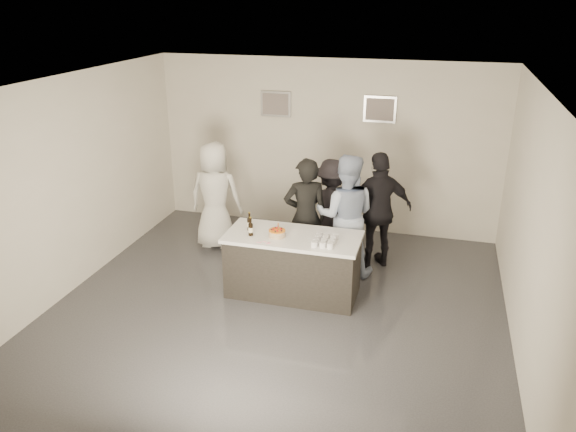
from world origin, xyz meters
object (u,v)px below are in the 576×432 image
object	(u,v)px
person_guest_right	(379,211)
person_guest_left	(215,196)
cake	(277,234)
bar_counter	(293,265)
beer_bottle_a	(249,221)
person_main_black	(306,217)
person_main_blue	(346,215)
person_guest_back	(332,208)
beer_bottle_b	(251,227)

from	to	relation	value
person_guest_right	person_guest_left	bearing A→B (deg)	-29.93
cake	person_guest_right	size ratio (longest dim) A/B	0.13
bar_counter	person_guest_right	world-z (taller)	person_guest_right
beer_bottle_a	person_main_black	xyz separation A→B (m)	(0.64, 0.70, -0.13)
person_guest_left	cake	bearing A→B (deg)	134.32
person_guest_left	person_main_blue	bearing A→B (deg)	167.07
person_main_black	person_guest_right	distance (m)	1.14
cake	person_main_black	world-z (taller)	person_main_black
person_main_blue	person_guest_back	world-z (taller)	person_main_blue
bar_counter	person_guest_back	size ratio (longest dim) A/B	1.16
person_guest_left	person_guest_back	xyz separation A→B (m)	(1.91, 0.19, -0.09)
beer_bottle_b	person_guest_right	xyz separation A→B (m)	(1.59, 1.38, -0.12)
beer_bottle_a	person_guest_back	world-z (taller)	person_guest_back
person_guest_left	beer_bottle_a	bearing A→B (deg)	126.62
person_guest_back	person_main_black	bearing A→B (deg)	81.25
person_guest_back	person_guest_right	bearing A→B (deg)	177.90
person_main_black	person_guest_back	world-z (taller)	person_main_black
beer_bottle_a	person_guest_back	distance (m)	1.67
beer_bottle_a	person_guest_right	bearing A→B (deg)	35.94
beer_bottle_a	beer_bottle_b	bearing A→B (deg)	-66.14
bar_counter	person_main_black	world-z (taller)	person_main_black
bar_counter	person_guest_left	bearing A→B (deg)	143.36
beer_bottle_a	person_guest_back	size ratio (longest dim) A/B	0.16
beer_bottle_a	person_guest_right	distance (m)	2.06
person_guest_right	beer_bottle_a	bearing A→B (deg)	6.05
bar_counter	person_main_black	bearing A→B (deg)	89.85
beer_bottle_b	bar_counter	bearing A→B (deg)	15.28
person_main_blue	beer_bottle_a	bearing A→B (deg)	28.96
person_guest_left	person_guest_right	xyz separation A→B (m)	(2.67, -0.00, 0.02)
beer_bottle_a	bar_counter	bearing A→B (deg)	-1.79
bar_counter	person_main_black	size ratio (longest dim) A/B	1.03
person_guest_right	person_main_blue	bearing A→B (deg)	9.82
person_main_black	person_guest_left	world-z (taller)	person_main_black
beer_bottle_a	person_guest_right	size ratio (longest dim) A/B	0.14
beer_bottle_b	person_guest_right	bearing A→B (deg)	40.98
cake	person_guest_back	distance (m)	1.58
person_main_blue	person_guest_back	xyz separation A→B (m)	(-0.32, 0.56, -0.13)
person_main_black	person_guest_left	size ratio (longest dim) A/B	1.00
person_guest_right	person_guest_back	size ratio (longest dim) A/B	1.14
beer_bottle_b	person_guest_left	xyz separation A→B (m)	(-1.09, 1.38, -0.13)
person_main_blue	person_guest_right	world-z (taller)	person_main_blue
beer_bottle_b	person_main_blue	distance (m)	1.52
cake	beer_bottle_a	bearing A→B (deg)	165.85
bar_counter	person_guest_back	bearing A→B (deg)	79.53
person_guest_left	person_guest_right	size ratio (longest dim) A/B	0.98
beer_bottle_a	person_guest_back	xyz separation A→B (m)	(0.90, 1.39, -0.23)
beer_bottle_a	person_main_black	bearing A→B (deg)	47.49
person_main_blue	person_main_black	bearing A→B (deg)	7.88
person_main_blue	person_guest_back	bearing A→B (deg)	-65.95
beer_bottle_b	person_main_black	distance (m)	1.04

